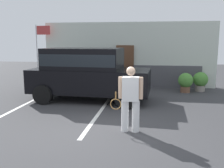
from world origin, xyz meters
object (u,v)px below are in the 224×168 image
at_px(potted_plant_by_porch, 186,82).
at_px(flag_pole, 40,44).
at_px(potted_plant_secondary, 200,81).
at_px(parked_suv, 87,72).
at_px(tennis_player_man, 130,99).

distance_m(potted_plant_by_porch, flag_pole, 7.58).
distance_m(potted_plant_by_porch, potted_plant_secondary, 0.81).
bearing_deg(parked_suv, potted_plant_secondary, 31.41).
relative_size(potted_plant_by_porch, potted_plant_secondary, 0.99).
distance_m(parked_suv, tennis_player_man, 3.79).
relative_size(tennis_player_man, flag_pole, 0.54).
relative_size(potted_plant_secondary, flag_pole, 0.29).
bearing_deg(potted_plant_secondary, flag_pole, 176.32).
relative_size(parked_suv, potted_plant_secondary, 5.23).
xyz_separation_m(tennis_player_man, potted_plant_secondary, (2.79, 5.80, -0.38)).
distance_m(parked_suv, flag_pole, 4.65).
bearing_deg(parked_suv, tennis_player_man, -55.95).
distance_m(tennis_player_man, potted_plant_by_porch, 5.83).
bearing_deg(potted_plant_secondary, tennis_player_man, -115.66).
distance_m(potted_plant_secondary, flag_pole, 8.25).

